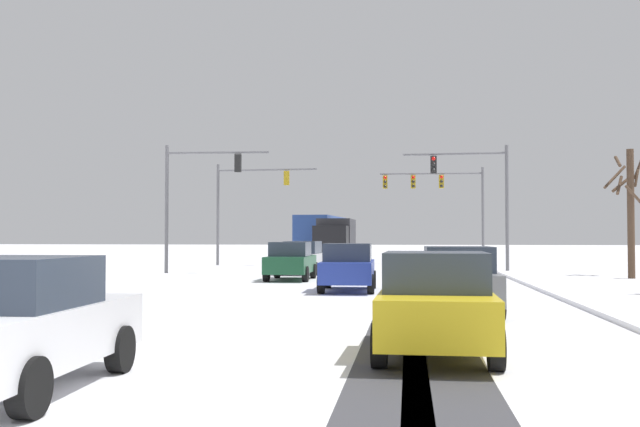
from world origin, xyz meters
The scene contains 16 objects.
wheel_track_left_lane centered at (4.11, 16.67, 0.00)m, with size 1.17×36.68×0.01m, color #424247.
wheel_track_right_lane centered at (3.34, 16.67, 0.00)m, with size 1.07×36.68×0.01m, color #424247.
sidewalk_kerb_right centered at (9.99, 15.00, 0.06)m, with size 4.00×36.68×0.12m, color white.
traffic_signal_near_right centered at (7.16, 31.38, 4.38)m, with size 5.34×0.39×6.50m.
traffic_signal_far_right centered at (5.81, 43.24, 4.82)m, with size 6.97×0.55×6.50m.
traffic_signal_near_left centered at (-7.17, 29.40, 4.38)m, with size 5.33×0.47×6.50m.
traffic_signal_far_left centered at (-6.76, 39.23, 4.46)m, with size 6.58×0.60×6.50m.
car_silver_lead centered at (-1.53, 29.09, 0.82)m, with size 2.02×4.19×1.62m.
car_dark_green_second centered at (-1.37, 24.26, 0.82)m, with size 1.85×4.11×1.62m.
car_blue_third centered at (1.57, 18.39, 0.82)m, with size 1.91×4.14×1.62m.
car_grey_fourth centered at (4.79, 11.43, 0.82)m, with size 1.87×4.12×1.62m.
car_yellow_cab_fifth centered at (4.03, 5.27, 0.82)m, with size 1.90×4.14×1.62m.
car_white_sixth centered at (-1.09, 1.96, 0.82)m, with size 1.93×4.15×1.62m.
bus_oncoming centered at (-3.03, 49.87, 1.99)m, with size 3.07×11.11×3.38m.
box_truck_delivery centered at (-1.22, 41.95, 1.63)m, with size 2.32×7.41×3.02m.
bare_tree_sidewalk_far centered at (13.36, 27.25, 3.19)m, with size 1.85×1.86×5.73m.
Camera 1 is at (3.61, -6.30, 1.87)m, focal length 40.78 mm.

